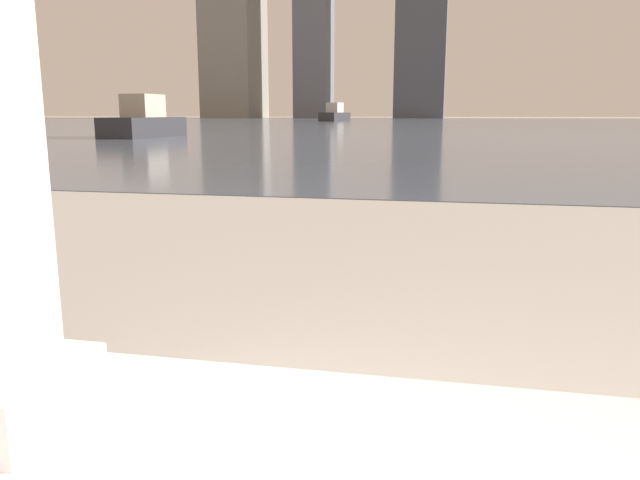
{
  "coord_description": "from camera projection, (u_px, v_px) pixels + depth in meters",
  "views": [
    {
      "loc": [
        0.33,
        0.19,
        0.95
      ],
      "look_at": [
        -0.08,
        2.12,
        0.54
      ],
      "focal_mm": 35.0,
      "sensor_mm": 36.0,
      "label": 1
    }
  ],
  "objects": [
    {
      "name": "harbor_water",
      "position": [
        453.0,
        123.0,
        59.46
      ],
      "size": [
        180.0,
        110.0,
        0.01
      ],
      "color": "slate",
      "rests_on": "ground_plane"
    },
    {
      "name": "harbor_boat_3",
      "position": [
        335.0,
        115.0,
        72.18
      ],
      "size": [
        2.83,
        5.84,
        2.1
      ],
      "color": "#2D2D33",
      "rests_on": "harbor_water"
    },
    {
      "name": "harbor_boat_0",
      "position": [
        144.0,
        122.0,
        24.49
      ],
      "size": [
        1.65,
        4.45,
        1.65
      ],
      "color": "#2D2D33",
      "rests_on": "harbor_water"
    }
  ]
}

